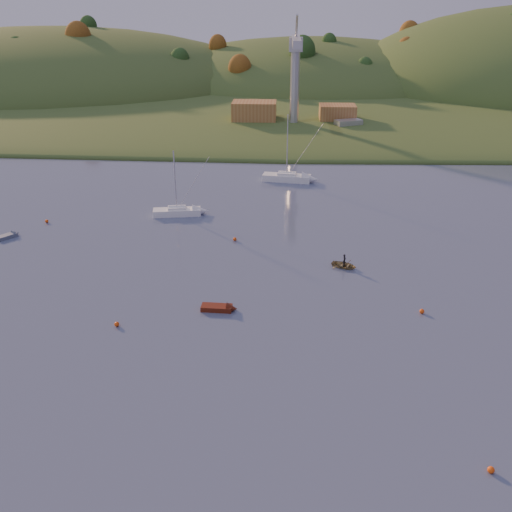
{
  "coord_description": "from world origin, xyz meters",
  "views": [
    {
      "loc": [
        -0.26,
        -22.94,
        29.97
      ],
      "look_at": [
        -3.21,
        36.0,
        3.64
      ],
      "focal_mm": 40.0,
      "sensor_mm": 36.0,
      "label": 1
    }
  ],
  "objects_px": {
    "canoe": "(344,265)",
    "red_tender": "(224,308)",
    "grey_dinghy": "(11,235)",
    "sailboat_far": "(287,177)",
    "sailboat_near": "(177,211)"
  },
  "relations": [
    {
      "from": "sailboat_far",
      "to": "sailboat_near",
      "type": "bearing_deg",
      "value": -122.57
    },
    {
      "from": "canoe",
      "to": "red_tender",
      "type": "xyz_separation_m",
      "value": [
        -13.76,
        -11.44,
        -0.05
      ]
    },
    {
      "from": "red_tender",
      "to": "grey_dinghy",
      "type": "xyz_separation_m",
      "value": [
        -31.8,
        19.31,
        -0.03
      ]
    },
    {
      "from": "sailboat_near",
      "to": "canoe",
      "type": "distance_m",
      "value": 29.82
    },
    {
      "from": "red_tender",
      "to": "sailboat_far",
      "type": "bearing_deg",
      "value": 84.96
    },
    {
      "from": "sailboat_near",
      "to": "sailboat_far",
      "type": "xyz_separation_m",
      "value": [
        16.81,
        19.13,
        0.1
      ]
    },
    {
      "from": "sailboat_far",
      "to": "red_tender",
      "type": "bearing_deg",
      "value": -89.07
    },
    {
      "from": "sailboat_near",
      "to": "grey_dinghy",
      "type": "bearing_deg",
      "value": -164.64
    },
    {
      "from": "sailboat_far",
      "to": "red_tender",
      "type": "height_order",
      "value": "sailboat_far"
    },
    {
      "from": "red_tender",
      "to": "grey_dinghy",
      "type": "distance_m",
      "value": 37.21
    },
    {
      "from": "sailboat_near",
      "to": "red_tender",
      "type": "height_order",
      "value": "sailboat_near"
    },
    {
      "from": "sailboat_far",
      "to": "canoe",
      "type": "relative_size",
      "value": 3.85
    },
    {
      "from": "red_tender",
      "to": "grey_dinghy",
      "type": "relative_size",
      "value": 1.21
    },
    {
      "from": "grey_dinghy",
      "to": "canoe",
      "type": "bearing_deg",
      "value": -62.75
    },
    {
      "from": "sailboat_near",
      "to": "grey_dinghy",
      "type": "distance_m",
      "value": 23.8
    }
  ]
}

